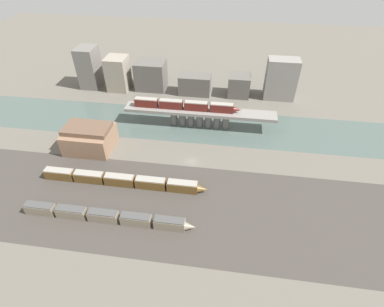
{
  "coord_description": "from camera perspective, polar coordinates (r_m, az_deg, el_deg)",
  "views": [
    {
      "loc": [
        12.79,
        -89.82,
        77.84
      ],
      "look_at": [
        0.0,
        1.09,
        3.32
      ],
      "focal_mm": 28.0,
      "sensor_mm": 36.0,
      "label": 1
    }
  ],
  "objects": [
    {
      "name": "ground_plane",
      "position": [
        119.54,
        -0.07,
        -1.56
      ],
      "size": [
        400.0,
        400.0,
        0.0
      ],
      "primitive_type": "plane",
      "color": "#666056"
    },
    {
      "name": "city_block_right",
      "position": [
        165.39,
        0.53,
        13.02
      ],
      "size": [
        16.84,
        9.41,
        10.43
      ],
      "primitive_type": "cube",
      "color": "#605B56",
      "rests_on": "ground"
    },
    {
      "name": "train_on_bridge",
      "position": [
        135.57,
        -1.13,
        9.17
      ],
      "size": [
        48.3,
        2.9,
        4.04
      ],
      "color": "#5B1E19",
      "rests_on": "bridge"
    },
    {
      "name": "city_block_far_left",
      "position": [
        180.45,
        -18.97,
        15.26
      ],
      "size": [
        10.05,
        12.31,
        21.9
      ],
      "primitive_type": "cube",
      "color": "slate",
      "rests_on": "ground"
    },
    {
      "name": "city_block_tall",
      "position": [
        165.06,
        16.58,
        13.42
      ],
      "size": [
        15.64,
        8.96,
        21.21
      ],
      "primitive_type": "cube",
      "color": "gray",
      "rests_on": "ground"
    },
    {
      "name": "warehouse_building",
      "position": [
        130.66,
        -18.96,
        2.84
      ],
      "size": [
        18.77,
        15.55,
        10.69
      ],
      "color": "#937056",
      "rests_on": "ground"
    },
    {
      "name": "bridge",
      "position": [
        137.05,
        1.47,
        7.43
      ],
      "size": [
        68.35,
        7.77,
        8.3
      ],
      "color": "gray",
      "rests_on": "ground"
    },
    {
      "name": "city_block_left",
      "position": [
        173.58,
        -13.91,
        14.58
      ],
      "size": [
        11.05,
        11.8,
        17.97
      ],
      "primitive_type": "cube",
      "color": "gray",
      "rests_on": "ground"
    },
    {
      "name": "city_block_center",
      "position": [
        171.68,
        -7.82,
        14.57
      ],
      "size": [
        16.06,
        12.67,
        15.23
      ],
      "primitive_type": "cube",
      "color": "#605B56",
      "rests_on": "ground"
    },
    {
      "name": "city_block_far_right",
      "position": [
        165.28,
        8.91,
        12.69
      ],
      "size": [
        11.28,
        10.98,
        11.24
      ],
      "primitive_type": "cube",
      "color": "#605B56",
      "rests_on": "ground"
    },
    {
      "name": "railbed_yard",
      "position": [
        102.73,
        -1.98,
        -10.22
      ],
      "size": [
        280.0,
        42.0,
        0.01
      ],
      "primitive_type": "cube",
      "color": "#423D38",
      "rests_on": "ground"
    },
    {
      "name": "train_yard_mid",
      "position": [
        111.58,
        -13.0,
        -5.03
      ],
      "size": [
        60.94,
        3.19,
        4.07
      ],
      "color": "brown",
      "rests_on": "ground"
    },
    {
      "name": "river_water",
      "position": [
        140.27,
        1.43,
        5.35
      ],
      "size": [
        320.0,
        27.99,
        0.01
      ],
      "primitive_type": "cube",
      "color": "#4C5B56",
      "rests_on": "ground"
    },
    {
      "name": "train_yard_near",
      "position": [
        101.47,
        -15.93,
        -11.44
      ],
      "size": [
        56.45,
        3.0,
        3.95
      ],
      "color": "gray",
      "rests_on": "ground"
    }
  ]
}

